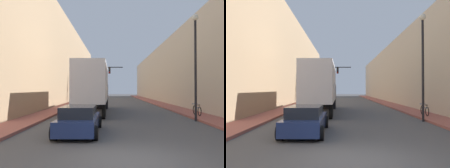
% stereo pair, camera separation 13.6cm
% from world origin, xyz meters
% --- Properties ---
extents(ground_plane, '(200.00, 200.00, 0.00)m').
position_xyz_m(ground_plane, '(0.00, 0.00, 0.00)').
color(ground_plane, '#4C4C4F').
extents(sidewalk_right, '(2.03, 80.00, 0.15)m').
position_xyz_m(sidewalk_right, '(6.18, 30.00, 0.07)').
color(sidewalk_right, '#9E564C').
rests_on(sidewalk_right, ground).
extents(sidewalk_left, '(2.03, 80.00, 0.15)m').
position_xyz_m(sidewalk_left, '(-6.18, 30.00, 0.07)').
color(sidewalk_left, '#9E564C').
rests_on(sidewalk_left, ground).
extents(building_right, '(6.00, 80.00, 9.29)m').
position_xyz_m(building_right, '(10.19, 30.00, 4.64)').
color(building_right, beige).
rests_on(building_right, ground).
extents(building_left, '(6.00, 80.00, 12.77)m').
position_xyz_m(building_left, '(-10.19, 30.00, 6.38)').
color(building_left, tan).
rests_on(building_left, ground).
extents(semi_truck, '(2.43, 12.60, 4.25)m').
position_xyz_m(semi_truck, '(-2.26, 15.29, 2.34)').
color(semi_truck, silver).
rests_on(semi_truck, ground).
extents(sedan_car, '(1.99, 4.74, 1.35)m').
position_xyz_m(sedan_car, '(-2.18, 4.65, 0.65)').
color(sedan_car, navy).
rests_on(sedan_car, ground).
extents(traffic_signal_gantry, '(6.15, 0.35, 5.75)m').
position_xyz_m(traffic_signal_gantry, '(-3.50, 30.07, 4.00)').
color(traffic_signal_gantry, black).
rests_on(traffic_signal_gantry, ground).
extents(street_lamp, '(0.44, 0.44, 7.21)m').
position_xyz_m(street_lamp, '(5.01, 9.16, 4.59)').
color(street_lamp, black).
rests_on(street_lamp, ground).
extents(parked_bicycle, '(0.44, 1.82, 0.86)m').
position_xyz_m(parked_bicycle, '(5.91, 11.56, 0.53)').
color(parked_bicycle, black).
rests_on(parked_bicycle, sidewalk_right).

